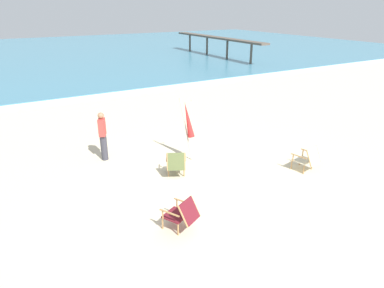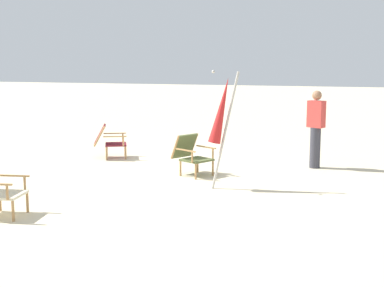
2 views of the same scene
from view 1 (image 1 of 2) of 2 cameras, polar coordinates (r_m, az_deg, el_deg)
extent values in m
plane|color=beige|center=(10.09, 3.01, -6.22)|extent=(80.00, 80.00, 0.00)
cube|color=teal|center=(39.83, -23.66, 13.59)|extent=(80.00, 40.00, 0.10)
cube|color=white|center=(20.14, -15.40, 7.73)|extent=(80.00, 1.10, 0.06)
cube|color=#515B33|center=(10.40, -2.66, -3.32)|extent=(0.68, 0.67, 0.04)
cube|color=#515B33|center=(9.98, -2.67, -2.96)|extent=(0.55, 0.45, 0.49)
cylinder|color=#AD7F4C|center=(10.67, -3.91, -3.61)|extent=(0.04, 0.04, 0.32)
cylinder|color=#AD7F4C|center=(10.67, -1.39, -3.57)|extent=(0.04, 0.04, 0.32)
cylinder|color=#AD7F4C|center=(10.28, -3.94, -4.66)|extent=(0.04, 0.04, 0.32)
cylinder|color=#AD7F4C|center=(10.28, -1.33, -4.61)|extent=(0.04, 0.04, 0.32)
cube|color=#AD7F4C|center=(10.29, -4.24, -2.28)|extent=(0.28, 0.48, 0.02)
cylinder|color=#AD7F4C|center=(10.51, -4.20, -2.41)|extent=(0.04, 0.04, 0.22)
cube|color=#AD7F4C|center=(10.29, -1.12, -2.23)|extent=(0.28, 0.48, 0.02)
cylinder|color=#AD7F4C|center=(10.51, -1.14, -2.35)|extent=(0.04, 0.04, 0.22)
cylinder|color=#AD7F4C|center=(9.99, -4.13, -2.98)|extent=(0.15, 0.25, 0.49)
cylinder|color=#AD7F4C|center=(9.99, -1.21, -2.93)|extent=(0.15, 0.25, 0.49)
cube|color=beige|center=(11.18, 17.91, -2.55)|extent=(0.61, 0.57, 0.04)
cube|color=beige|center=(10.94, 19.60, -1.97)|extent=(0.53, 0.34, 0.49)
cylinder|color=#AD7F4C|center=(11.16, 16.25, -3.31)|extent=(0.04, 0.04, 0.32)
cylinder|color=#AD7F4C|center=(11.53, 17.51, -2.61)|extent=(0.04, 0.04, 0.32)
cylinder|color=#AD7F4C|center=(10.96, 18.14, -4.00)|extent=(0.04, 0.04, 0.32)
cylinder|color=#AD7F4C|center=(11.34, 19.36, -3.27)|extent=(0.04, 0.04, 0.32)
cube|color=#AD7F4C|center=(10.86, 17.37, -1.95)|extent=(0.14, 0.52, 0.02)
cylinder|color=#AD7F4C|center=(10.99, 16.48, -2.19)|extent=(0.04, 0.04, 0.22)
cube|color=#AD7F4C|center=(11.31, 18.86, -1.16)|extent=(0.14, 0.52, 0.02)
cylinder|color=#AD7F4C|center=(11.44, 17.99, -1.39)|extent=(0.04, 0.04, 0.22)
cylinder|color=#AD7F4C|center=(10.73, 18.92, -2.35)|extent=(0.09, 0.25, 0.49)
cylinder|color=#AD7F4C|center=(11.15, 20.24, -1.60)|extent=(0.09, 0.25, 0.49)
cube|color=maroon|center=(8.03, -2.68, -11.73)|extent=(0.68, 0.67, 0.04)
cube|color=maroon|center=(7.73, -0.45, -11.15)|extent=(0.57, 0.48, 0.47)
cylinder|color=#AD7F4C|center=(8.07, -4.92, -12.97)|extent=(0.04, 0.04, 0.32)
cylinder|color=#AD7F4C|center=(8.38, -2.96, -11.44)|extent=(0.04, 0.04, 0.32)
cylinder|color=#AD7F4C|center=(7.86, -2.33, -13.98)|extent=(0.04, 0.04, 0.32)
cylinder|color=#AD7F4C|center=(8.18, -0.43, -12.35)|extent=(0.04, 0.04, 0.32)
cube|color=#AD7F4C|center=(7.71, -3.80, -11.39)|extent=(0.27, 0.49, 0.02)
cylinder|color=#AD7F4C|center=(7.86, -4.91, -11.63)|extent=(0.04, 0.04, 0.22)
cube|color=#AD7F4C|center=(8.09, -1.44, -9.55)|extent=(0.27, 0.49, 0.02)
cylinder|color=#AD7F4C|center=(8.24, -2.54, -9.83)|extent=(0.04, 0.04, 0.22)
cylinder|color=#AD7F4C|center=(7.55, -1.52, -12.04)|extent=(0.17, 0.27, 0.48)
cylinder|color=#AD7F4C|center=(7.91, 0.56, -10.29)|extent=(0.17, 0.27, 0.48)
cylinder|color=#B7B2A8|center=(11.13, -1.00, 2.39)|extent=(0.27, 0.45, 2.06)
cone|color=red|center=(10.97, -0.66, 4.09)|extent=(0.42, 0.51, 1.18)
sphere|color=#B7B2A8|center=(10.71, -0.01, 7.36)|extent=(0.06, 0.06, 0.06)
cylinder|color=#383842|center=(11.64, -14.45, -0.56)|extent=(0.22, 0.22, 0.86)
cube|color=#D13D38|center=(11.39, -14.78, 2.73)|extent=(0.32, 0.39, 0.56)
sphere|color=#9E7051|center=(11.28, -14.98, 4.60)|extent=(0.20, 0.20, 0.20)
cube|color=brown|center=(34.35, 4.18, 17.26)|extent=(0.90, 13.85, 0.16)
cylinder|color=brown|center=(30.33, 9.82, 14.58)|extent=(0.20, 0.20, 1.86)
cylinder|color=brown|center=(33.04, 5.88, 15.39)|extent=(0.20, 0.20, 1.86)
cylinder|color=brown|center=(35.88, 2.52, 16.01)|extent=(0.20, 0.20, 1.86)
cylinder|color=brown|center=(38.82, -0.35, 16.51)|extent=(0.20, 0.20, 1.86)
camera|label=2|loc=(18.41, 20.53, 12.83)|focal=50.00mm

